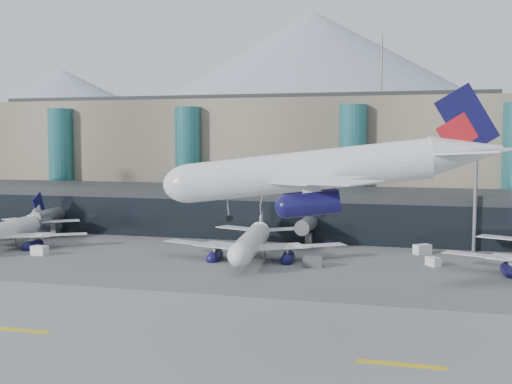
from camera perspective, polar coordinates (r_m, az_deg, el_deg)
ground at (r=78.47m, az=-1.72°, el=-10.22°), size 900.00×900.00×0.00m
runway_strip at (r=64.86m, az=-5.71°, el=-13.46°), size 400.00×40.00×0.04m
runway_markings at (r=64.85m, az=-5.71°, el=-13.43°), size 128.00×1.00×0.02m
concourse at (r=132.98m, az=5.56°, el=-1.88°), size 170.00×27.00×10.00m
terminal_main at (r=169.28m, az=-0.92°, el=3.11°), size 130.00×30.00×31.00m
teal_towers at (r=151.27m, az=1.03°, el=2.38°), size 116.40×19.40×46.00m
mountain_ridge at (r=453.25m, az=14.60°, el=7.81°), size 910.00×400.00×110.00m
lightmast_mid at (r=120.88m, az=18.96°, el=1.72°), size 3.00×1.20×25.60m
hero_jet at (r=65.07m, az=7.68°, el=3.01°), size 35.54×35.19×11.49m
jet_parked_left at (r=131.18m, az=-20.96°, el=-2.72°), size 32.15×31.94×10.41m
jet_parked_mid at (r=109.98m, az=-0.22°, el=-3.74°), size 32.86×32.84×10.67m
veh_a at (r=118.61m, az=-18.68°, el=-4.95°), size 3.09×2.05×1.62m
veh_c at (r=102.44m, az=5.08°, el=-6.19°), size 3.22×1.89×1.72m
veh_d at (r=117.00m, az=14.57°, el=-4.95°), size 3.33×3.21×1.72m
veh_f at (r=138.79m, az=-21.37°, el=-3.52°), size 2.22×3.99×2.18m
veh_g at (r=106.83m, az=15.47°, el=-5.98°), size 2.59×2.77×1.41m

